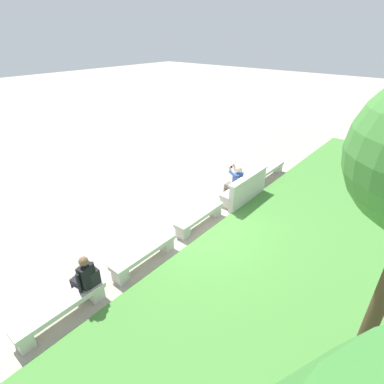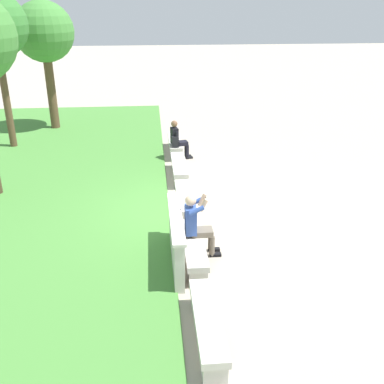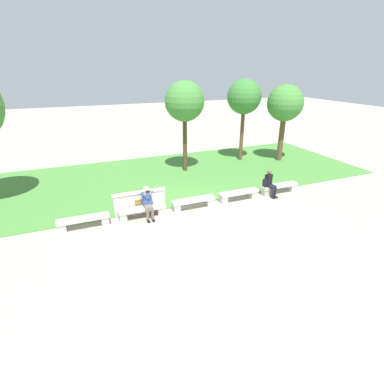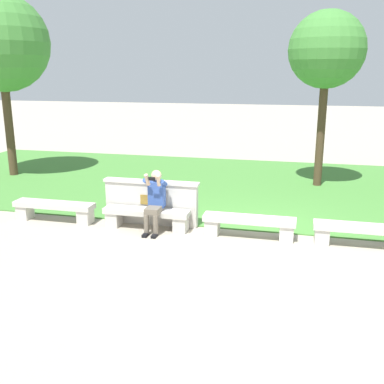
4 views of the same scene
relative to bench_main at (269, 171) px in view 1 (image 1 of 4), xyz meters
The scene contains 11 objects.
ground_plane 4.49m from the bench_main, ahead, with size 80.00×80.00×0.00m, color #A89E8C.
grass_strip 6.27m from the bench_main, 44.35° to the left, with size 22.87×8.00×0.03m, color #478438.
bench_main is the anchor object (origin of this frame).
bench_near 2.24m from the bench_main, ahead, with size 1.91×0.40×0.45m.
bench_mid 4.48m from the bench_main, ahead, with size 1.91×0.40×0.45m.
bench_far 6.72m from the bench_main, ahead, with size 1.91×0.40×0.45m.
bench_end 8.96m from the bench_main, ahead, with size 1.91×0.40×0.45m.
backrest_wall_with_plaque 2.28m from the bench_main, ahead, with size 2.18×0.24×1.01m.
person_photographer 2.51m from the bench_main, ahead, with size 0.47×0.72×1.32m.
person_distant 8.34m from the bench_main, ahead, with size 0.48×0.72×1.26m.
backpack 8.20m from the bench_main, ahead, with size 0.28×0.24×0.43m.
Camera 1 is at (5.99, 4.74, 5.28)m, focal length 28.00 mm.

